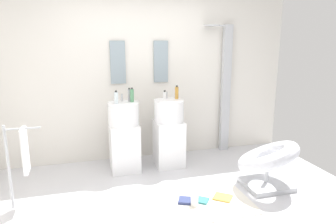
{
  "coord_description": "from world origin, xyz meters",
  "views": [
    {
      "loc": [
        -0.86,
        -3.06,
        1.83
      ],
      "look_at": [
        0.15,
        0.55,
        0.95
      ],
      "focal_mm": 33.36,
      "sensor_mm": 36.0,
      "label": 1
    }
  ],
  "objects_px": {
    "lounge_chair": "(268,161)",
    "soap_bottle_amber": "(177,93)",
    "pedestal_sink_left": "(124,136)",
    "soap_bottle_grey": "(129,95)",
    "soap_bottle_clear": "(116,98)",
    "magazine_ochre": "(223,197)",
    "coffee_mug": "(195,201)",
    "soap_bottle_white": "(165,95)",
    "shower_column": "(225,86)",
    "magazine_teal": "(199,200)",
    "soap_bottle_green": "(132,95)",
    "towel_rack": "(22,153)",
    "magazine_navy": "(188,201)",
    "pedestal_sink_right": "(169,132)"
  },
  "relations": [
    {
      "from": "coffee_mug",
      "to": "soap_bottle_grey",
      "type": "distance_m",
      "value": 1.7
    },
    {
      "from": "lounge_chair",
      "to": "pedestal_sink_left",
      "type": "bearing_deg",
      "value": 148.47
    },
    {
      "from": "shower_column",
      "to": "magazine_ochre",
      "type": "distance_m",
      "value": 2.02
    },
    {
      "from": "pedestal_sink_left",
      "to": "pedestal_sink_right",
      "type": "height_order",
      "value": "same"
    },
    {
      "from": "soap_bottle_white",
      "to": "magazine_ochre",
      "type": "bearing_deg",
      "value": -73.89
    },
    {
      "from": "magazine_teal",
      "to": "soap_bottle_amber",
      "type": "height_order",
      "value": "soap_bottle_amber"
    },
    {
      "from": "magazine_navy",
      "to": "soap_bottle_amber",
      "type": "relative_size",
      "value": 1.07
    },
    {
      "from": "soap_bottle_green",
      "to": "soap_bottle_clear",
      "type": "xyz_separation_m",
      "value": [
        -0.22,
        -0.06,
        -0.01
      ]
    },
    {
      "from": "coffee_mug",
      "to": "soap_bottle_grey",
      "type": "xyz_separation_m",
      "value": [
        -0.51,
        1.28,
        1.01
      ]
    },
    {
      "from": "shower_column",
      "to": "towel_rack",
      "type": "bearing_deg",
      "value": -159.35
    },
    {
      "from": "magazine_ochre",
      "to": "soap_bottle_amber",
      "type": "relative_size",
      "value": 1.06
    },
    {
      "from": "pedestal_sink_right",
      "to": "coffee_mug",
      "type": "relative_size",
      "value": 10.19
    },
    {
      "from": "soap_bottle_amber",
      "to": "soap_bottle_white",
      "type": "relative_size",
      "value": 1.58
    },
    {
      "from": "magazine_ochre",
      "to": "soap_bottle_green",
      "type": "relative_size",
      "value": 1.04
    },
    {
      "from": "shower_column",
      "to": "soap_bottle_clear",
      "type": "relative_size",
      "value": 11.61
    },
    {
      "from": "magazine_teal",
      "to": "soap_bottle_green",
      "type": "relative_size",
      "value": 1.05
    },
    {
      "from": "soap_bottle_green",
      "to": "soap_bottle_clear",
      "type": "relative_size",
      "value": 1.12
    },
    {
      "from": "pedestal_sink_left",
      "to": "soap_bottle_grey",
      "type": "height_order",
      "value": "soap_bottle_grey"
    },
    {
      "from": "coffee_mug",
      "to": "pedestal_sink_right",
      "type": "bearing_deg",
      "value": 87.72
    },
    {
      "from": "soap_bottle_amber",
      "to": "pedestal_sink_left",
      "type": "bearing_deg",
      "value": -175.56
    },
    {
      "from": "shower_column",
      "to": "magazine_ochre",
      "type": "height_order",
      "value": "shower_column"
    },
    {
      "from": "magazine_navy",
      "to": "soap_bottle_amber",
      "type": "xyz_separation_m",
      "value": [
        0.23,
        1.19,
        1.05
      ]
    },
    {
      "from": "pedestal_sink_left",
      "to": "magazine_navy",
      "type": "bearing_deg",
      "value": -63.79
    },
    {
      "from": "lounge_chair",
      "to": "magazine_teal",
      "type": "bearing_deg",
      "value": -172.55
    },
    {
      "from": "shower_column",
      "to": "soap_bottle_grey",
      "type": "distance_m",
      "value": 1.65
    },
    {
      "from": "pedestal_sink_left",
      "to": "magazine_navy",
      "type": "distance_m",
      "value": 1.35
    },
    {
      "from": "pedestal_sink_left",
      "to": "magazine_ochre",
      "type": "height_order",
      "value": "pedestal_sink_left"
    },
    {
      "from": "pedestal_sink_left",
      "to": "shower_column",
      "type": "xyz_separation_m",
      "value": [
        1.71,
        0.4,
        0.57
      ]
    },
    {
      "from": "magazine_teal",
      "to": "coffee_mug",
      "type": "xyz_separation_m",
      "value": [
        -0.09,
        -0.09,
        0.04
      ]
    },
    {
      "from": "soap_bottle_white",
      "to": "soap_bottle_grey",
      "type": "distance_m",
      "value": 0.53
    },
    {
      "from": "magazine_navy",
      "to": "pedestal_sink_left",
      "type": "bearing_deg",
      "value": 139.87
    },
    {
      "from": "lounge_chair",
      "to": "soap_bottle_clear",
      "type": "xyz_separation_m",
      "value": [
        -1.74,
        0.96,
        0.72
      ]
    },
    {
      "from": "soap_bottle_green",
      "to": "coffee_mug",
      "type": "bearing_deg",
      "value": -68.76
    },
    {
      "from": "magazine_teal",
      "to": "soap_bottle_grey",
      "type": "distance_m",
      "value": 1.7
    },
    {
      "from": "lounge_chair",
      "to": "soap_bottle_amber",
      "type": "distance_m",
      "value": 1.55
    },
    {
      "from": "shower_column",
      "to": "soap_bottle_amber",
      "type": "xyz_separation_m",
      "value": [
        -0.93,
        -0.34,
        -0.01
      ]
    },
    {
      "from": "shower_column",
      "to": "lounge_chair",
      "type": "height_order",
      "value": "shower_column"
    },
    {
      "from": "shower_column",
      "to": "magazine_teal",
      "type": "bearing_deg",
      "value": -123.51
    },
    {
      "from": "magazine_ochre",
      "to": "coffee_mug",
      "type": "distance_m",
      "value": 0.39
    },
    {
      "from": "lounge_chair",
      "to": "magazine_ochre",
      "type": "bearing_deg",
      "value": -167.94
    },
    {
      "from": "soap_bottle_amber",
      "to": "soap_bottle_clear",
      "type": "bearing_deg",
      "value": -172.53
    },
    {
      "from": "magazine_navy",
      "to": "soap_bottle_clear",
      "type": "bearing_deg",
      "value": 144.98
    },
    {
      "from": "soap_bottle_white",
      "to": "coffee_mug",
      "type": "bearing_deg",
      "value": -90.64
    },
    {
      "from": "pedestal_sink_left",
      "to": "towel_rack",
      "type": "xyz_separation_m",
      "value": [
        -1.2,
        -0.7,
        0.12
      ]
    },
    {
      "from": "towel_rack",
      "to": "magazine_ochre",
      "type": "relative_size",
      "value": 4.64
    },
    {
      "from": "lounge_chair",
      "to": "soap_bottle_clear",
      "type": "distance_m",
      "value": 2.11
    },
    {
      "from": "magazine_teal",
      "to": "coffee_mug",
      "type": "height_order",
      "value": "coffee_mug"
    },
    {
      "from": "magazine_ochre",
      "to": "soap_bottle_clear",
      "type": "bearing_deg",
      "value": 173.65
    },
    {
      "from": "towel_rack",
      "to": "magazine_navy",
      "type": "relative_size",
      "value": 4.58
    },
    {
      "from": "towel_rack",
      "to": "magazine_navy",
      "type": "xyz_separation_m",
      "value": [
        1.75,
        -0.43,
        -0.6
      ]
    }
  ]
}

